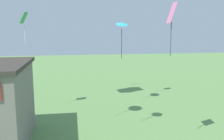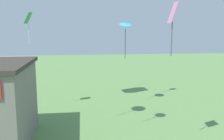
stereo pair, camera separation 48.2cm
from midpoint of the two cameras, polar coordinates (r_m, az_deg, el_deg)
The scene contains 3 objects.
kite_pink_diamond at distance 14.01m, azimuth 14.63°, elevation 11.50°, with size 0.45×0.87×2.87m.
kite_green_diamond at distance 21.22m, azimuth -17.97°, elevation 10.51°, with size 0.62×0.80×2.49m.
kite_cyan_delta at distance 21.69m, azimuth 3.73°, elevation 10.16°, with size 1.13×1.11×3.17m.
Camera 2 is at (-1.61, -5.05, 6.89)m, focal length 40.00 mm.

